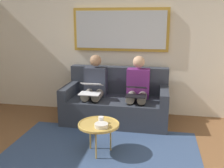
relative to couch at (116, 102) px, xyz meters
The scene contains 11 objects.
wall_rear 1.10m from the couch, 90.00° to the right, with size 6.00×0.12×2.60m, color beige.
area_rug 1.30m from the couch, 90.00° to the left, with size 2.60×1.80×0.01m, color #33476B.
couch is the anchor object (origin of this frame).
framed_mirror 1.30m from the couch, 90.00° to the right, with size 1.72×0.05×0.76m.
coffee_table 1.22m from the couch, 88.81° to the left, with size 0.54×0.54×0.42m.
cup 1.20m from the couch, 89.97° to the left, with size 0.07×0.07×0.09m, color silver.
bowl 1.33m from the couch, 91.44° to the left, with size 0.17×0.17×0.05m, color beige.
person_left 0.48m from the couch, 169.65° to the left, with size 0.38×0.58×1.14m.
laptop_black 0.58m from the couch, 140.14° to the left, with size 0.32×0.34×0.15m.
person_right 0.48m from the couch, 10.35° to the left, with size 0.38×0.58×1.14m.
laptop_white 0.57m from the couch, 38.80° to the left, with size 0.34×0.39×0.17m.
Camera 1 is at (-0.73, 2.17, 1.73)m, focal length 41.72 mm.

